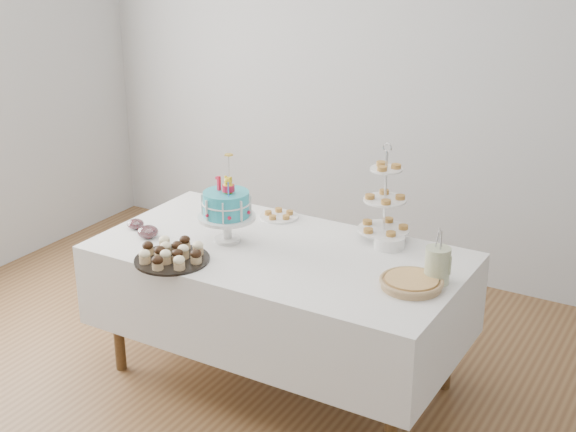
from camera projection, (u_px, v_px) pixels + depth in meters
The scene contains 12 objects.
floor at pixel (250, 405), 4.19m from camera, with size 5.00×5.00×0.00m, color brown.
walls at pixel (245, 158), 3.71m from camera, with size 5.04×4.04×2.70m.
table at pixel (279, 289), 4.24m from camera, with size 1.92×1.02×0.77m.
birthday_cake at pixel (227, 218), 4.23m from camera, with size 0.31×0.31×0.47m.
cupcake_tray at pixel (172, 253), 4.02m from camera, with size 0.38×0.38×0.09m.
pie at pixel (411, 282), 3.74m from camera, with size 0.30×0.30×0.05m.
tiered_stand at pixel (385, 200), 4.21m from camera, with size 0.28×0.28×0.54m.
plate_stack at pixel (389, 242), 4.18m from camera, with size 0.16×0.16×0.06m.
pastry_plate at pixel (279, 215), 4.59m from camera, with size 0.22×0.22×0.03m.
jam_bowl_a at pixel (136, 224), 4.43m from camera, with size 0.09×0.09×0.06m.
jam_bowl_b at pixel (148, 232), 4.31m from camera, with size 0.11×0.11×0.07m.
utensil_pitcher at pixel (438, 264), 3.77m from camera, with size 0.13×0.12×0.27m.
Camera 1 is at (1.97, -2.97, 2.43)m, focal length 50.00 mm.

